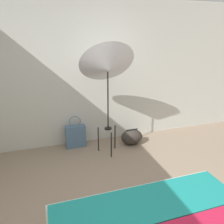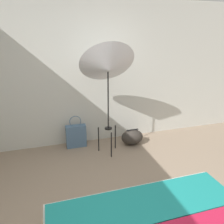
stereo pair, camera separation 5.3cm
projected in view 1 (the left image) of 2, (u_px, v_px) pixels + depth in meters
name	position (u px, v px, depth m)	size (l,w,h in m)	color
wall_back	(81.00, 76.00, 3.92)	(8.00, 0.05, 2.60)	beige
photo_umbrella	(108.00, 67.00, 3.43)	(0.90, 0.73, 1.91)	black
tote_bag	(76.00, 136.00, 4.04)	(0.37, 0.13, 0.61)	slate
duffel_bag	(132.00, 137.00, 4.17)	(0.42, 0.30, 0.30)	#332D28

